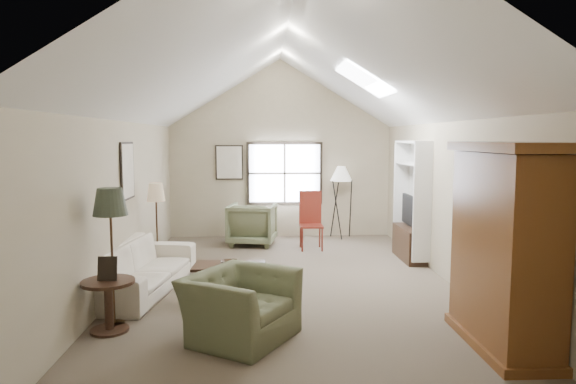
{
  "coord_description": "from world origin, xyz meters",
  "views": [
    {
      "loc": [
        -0.4,
        -7.65,
        2.25
      ],
      "look_at": [
        0.0,
        0.4,
        1.4
      ],
      "focal_mm": 32.0,
      "sensor_mm": 36.0,
      "label": 1
    }
  ],
  "objects_px": {
    "sofa": "(141,267)",
    "armchair_far": "(252,224)",
    "side_table": "(109,306)",
    "armchair_near": "(240,306)",
    "side_chair": "(311,221)",
    "coffee_table": "(229,282)",
    "armoire": "(505,246)"
  },
  "relations": [
    {
      "from": "sofa",
      "to": "armchair_far",
      "type": "bearing_deg",
      "value": -17.18
    },
    {
      "from": "sofa",
      "to": "side_table",
      "type": "relative_size",
      "value": 3.99
    },
    {
      "from": "armchair_near",
      "to": "side_table",
      "type": "xyz_separation_m",
      "value": [
        -1.54,
        0.29,
        -0.07
      ]
    },
    {
      "from": "side_chair",
      "to": "armchair_far",
      "type": "bearing_deg",
      "value": 156.06
    },
    {
      "from": "armchair_near",
      "to": "side_chair",
      "type": "height_order",
      "value": "side_chair"
    },
    {
      "from": "coffee_table",
      "to": "side_table",
      "type": "xyz_separation_m",
      "value": [
        -1.33,
        -1.1,
        0.05
      ]
    },
    {
      "from": "armoire",
      "to": "armchair_near",
      "type": "bearing_deg",
      "value": 172.91
    },
    {
      "from": "armoire",
      "to": "side_chair",
      "type": "relative_size",
      "value": 1.87
    },
    {
      "from": "armchair_far",
      "to": "side_chair",
      "type": "bearing_deg",
      "value": 166.13
    },
    {
      "from": "armchair_far",
      "to": "side_table",
      "type": "height_order",
      "value": "armchair_far"
    },
    {
      "from": "armchair_near",
      "to": "armchair_far",
      "type": "xyz_separation_m",
      "value": [
        0.04,
        5.1,
        0.07
      ]
    },
    {
      "from": "armchair_far",
      "to": "side_chair",
      "type": "distance_m",
      "value": 1.31
    },
    {
      "from": "armchair_near",
      "to": "side_table",
      "type": "relative_size",
      "value": 1.88
    },
    {
      "from": "armchair_near",
      "to": "side_table",
      "type": "distance_m",
      "value": 1.57
    },
    {
      "from": "armchair_near",
      "to": "side_chair",
      "type": "distance_m",
      "value": 4.75
    },
    {
      "from": "coffee_table",
      "to": "side_table",
      "type": "distance_m",
      "value": 1.73
    },
    {
      "from": "armoire",
      "to": "side_chair",
      "type": "xyz_separation_m",
      "value": [
        -1.6,
        4.93,
        -0.51
      ]
    },
    {
      "from": "armoire",
      "to": "side_chair",
      "type": "bearing_deg",
      "value": 108.01
    },
    {
      "from": "armoire",
      "to": "side_table",
      "type": "relative_size",
      "value": 3.6
    },
    {
      "from": "side_chair",
      "to": "sofa",
      "type": "bearing_deg",
      "value": -136.53
    },
    {
      "from": "sofa",
      "to": "side_table",
      "type": "height_order",
      "value": "sofa"
    },
    {
      "from": "coffee_table",
      "to": "armoire",
      "type": "bearing_deg",
      "value": -29.77
    },
    {
      "from": "side_table",
      "to": "armoire",
      "type": "bearing_deg",
      "value": -8.33
    },
    {
      "from": "armchair_near",
      "to": "armchair_far",
      "type": "height_order",
      "value": "armchair_far"
    },
    {
      "from": "sofa",
      "to": "armchair_far",
      "type": "relative_size",
      "value": 2.51
    },
    {
      "from": "armoire",
      "to": "side_chair",
      "type": "distance_m",
      "value": 5.21
    },
    {
      "from": "armoire",
      "to": "sofa",
      "type": "distance_m",
      "value": 4.98
    },
    {
      "from": "armchair_far",
      "to": "side_table",
      "type": "xyz_separation_m",
      "value": [
        -1.58,
        -4.81,
        -0.14
      ]
    },
    {
      "from": "armchair_far",
      "to": "armoire",
      "type": "bearing_deg",
      "value": 126.66
    },
    {
      "from": "armchair_far",
      "to": "armchair_near",
      "type": "bearing_deg",
      "value": 99.05
    },
    {
      "from": "sofa",
      "to": "side_chair",
      "type": "distance_m",
      "value": 3.87
    },
    {
      "from": "armoire",
      "to": "sofa",
      "type": "height_order",
      "value": "armoire"
    }
  ]
}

